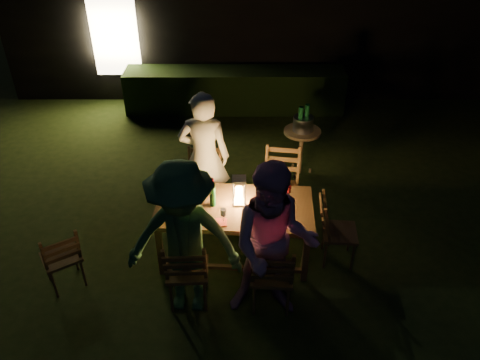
{
  "coord_description": "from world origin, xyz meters",
  "views": [
    {
      "loc": [
        -0.4,
        -4.77,
        4.03
      ],
      "look_at": [
        -0.4,
        -0.2,
        0.95
      ],
      "focal_mm": 35.0,
      "sensor_mm": 36.0,
      "label": 1
    }
  ],
  "objects_px": {
    "person_house_side": "(204,157)",
    "person_opp_left": "(184,241)",
    "dining_table": "(235,211)",
    "chair_far_left": "(206,197)",
    "person_opp_right": "(274,245)",
    "ice_bucket": "(303,124)",
    "bottle_bucket_a": "(300,122)",
    "chair_near_right": "(271,285)",
    "chair_near_left": "(188,281)",
    "chair_spare": "(64,267)",
    "bottle_table": "(213,195)",
    "chair_far_right": "(280,199)",
    "bottle_bucket_b": "(306,120)",
    "side_table": "(302,136)",
    "lantern": "(239,192)",
    "chair_end": "(337,241)"
  },
  "relations": [
    {
      "from": "person_house_side",
      "to": "person_opp_left",
      "type": "height_order",
      "value": "person_opp_left"
    },
    {
      "from": "dining_table",
      "to": "person_house_side",
      "type": "relative_size",
      "value": 1.04
    },
    {
      "from": "chair_far_left",
      "to": "person_opp_left",
      "type": "distance_m",
      "value": 1.7
    },
    {
      "from": "person_opp_right",
      "to": "ice_bucket",
      "type": "height_order",
      "value": "person_opp_right"
    },
    {
      "from": "person_opp_left",
      "to": "bottle_bucket_a",
      "type": "xyz_separation_m",
      "value": [
        1.45,
        2.62,
        -0.0
      ]
    },
    {
      "from": "chair_near_right",
      "to": "chair_near_left",
      "type": "bearing_deg",
      "value": -179.39
    },
    {
      "from": "chair_far_left",
      "to": "person_opp_right",
      "type": "distance_m",
      "value": 1.93
    },
    {
      "from": "chair_spare",
      "to": "bottle_table",
      "type": "bearing_deg",
      "value": -16.1
    },
    {
      "from": "chair_far_right",
      "to": "bottle_bucket_b",
      "type": "xyz_separation_m",
      "value": [
        0.45,
        1.18,
        0.59
      ]
    },
    {
      "from": "person_opp_left",
      "to": "bottle_bucket_b",
      "type": "distance_m",
      "value": 3.12
    },
    {
      "from": "chair_near_left",
      "to": "chair_far_left",
      "type": "distance_m",
      "value": 1.54
    },
    {
      "from": "bottle_bucket_a",
      "to": "side_table",
      "type": "bearing_deg",
      "value": 38.66
    },
    {
      "from": "chair_far_left",
      "to": "chair_far_right",
      "type": "bearing_deg",
      "value": 175.61
    },
    {
      "from": "bottle_bucket_b",
      "to": "person_house_side",
      "type": "bearing_deg",
      "value": -143.6
    },
    {
      "from": "person_opp_right",
      "to": "bottle_table",
      "type": "height_order",
      "value": "person_opp_right"
    },
    {
      "from": "person_opp_right",
      "to": "person_house_side",
      "type": "bearing_deg",
      "value": 118.76
    },
    {
      "from": "chair_near_left",
      "to": "chair_near_right",
      "type": "height_order",
      "value": "chair_near_left"
    },
    {
      "from": "bottle_bucket_b",
      "to": "bottle_table",
      "type": "bearing_deg",
      "value": -124.39
    },
    {
      "from": "dining_table",
      "to": "side_table",
      "type": "relative_size",
      "value": 2.5
    },
    {
      "from": "person_house_side",
      "to": "bottle_bucket_a",
      "type": "height_order",
      "value": "person_house_side"
    },
    {
      "from": "side_table",
      "to": "bottle_bucket_b",
      "type": "xyz_separation_m",
      "value": [
        0.05,
        0.04,
        0.25
      ]
    },
    {
      "from": "chair_near_left",
      "to": "person_opp_right",
      "type": "relative_size",
      "value": 0.54
    },
    {
      "from": "chair_far_right",
      "to": "bottle_table",
      "type": "relative_size",
      "value": 3.73
    },
    {
      "from": "person_opp_left",
      "to": "lantern",
      "type": "height_order",
      "value": "person_opp_left"
    },
    {
      "from": "side_table",
      "to": "chair_far_left",
      "type": "bearing_deg",
      "value": -142.49
    },
    {
      "from": "chair_near_left",
      "to": "bottle_table",
      "type": "relative_size",
      "value": 3.53
    },
    {
      "from": "chair_spare",
      "to": "bottle_bucket_a",
      "type": "distance_m",
      "value": 3.75
    },
    {
      "from": "chair_spare",
      "to": "bottle_bucket_a",
      "type": "xyz_separation_m",
      "value": [
        2.87,
        2.33,
        0.64
      ]
    },
    {
      "from": "chair_far_left",
      "to": "person_opp_right",
      "type": "height_order",
      "value": "person_opp_right"
    },
    {
      "from": "chair_spare",
      "to": "bottle_bucket_a",
      "type": "relative_size",
      "value": 2.78
    },
    {
      "from": "ice_bucket",
      "to": "bottle_bucket_b",
      "type": "bearing_deg",
      "value": 38.66
    },
    {
      "from": "dining_table",
      "to": "lantern",
      "type": "xyz_separation_m",
      "value": [
        0.05,
        0.05,
        0.23
      ]
    },
    {
      "from": "dining_table",
      "to": "bottle_bucket_a",
      "type": "distance_m",
      "value": 2.08
    },
    {
      "from": "chair_near_right",
      "to": "chair_far_right",
      "type": "distance_m",
      "value": 1.55
    },
    {
      "from": "chair_far_right",
      "to": "person_house_side",
      "type": "bearing_deg",
      "value": 1.76
    },
    {
      "from": "chair_near_right",
      "to": "chair_end",
      "type": "xyz_separation_m",
      "value": [
        0.83,
        0.72,
        -0.01
      ]
    },
    {
      "from": "chair_near_right",
      "to": "person_opp_right",
      "type": "bearing_deg",
      "value": -89.14
    },
    {
      "from": "chair_near_left",
      "to": "ice_bucket",
      "type": "relative_size",
      "value": 3.29
    },
    {
      "from": "chair_far_left",
      "to": "bottle_bucket_a",
      "type": "distance_m",
      "value": 1.81
    },
    {
      "from": "lantern",
      "to": "side_table",
      "type": "relative_size",
      "value": 0.47
    },
    {
      "from": "dining_table",
      "to": "chair_far_right",
      "type": "relative_size",
      "value": 1.79
    },
    {
      "from": "ice_bucket",
      "to": "bottle_bucket_a",
      "type": "relative_size",
      "value": 0.94
    },
    {
      "from": "person_opp_right",
      "to": "bottle_bucket_a",
      "type": "bearing_deg",
      "value": 82.01
    },
    {
      "from": "person_opp_left",
      "to": "chair_near_right",
      "type": "bearing_deg",
      "value": 3.16
    },
    {
      "from": "chair_far_right",
      "to": "chair_far_left",
      "type": "bearing_deg",
      "value": 4.58
    },
    {
      "from": "side_table",
      "to": "lantern",
      "type": "bearing_deg",
      "value": -117.38
    },
    {
      "from": "chair_far_left",
      "to": "lantern",
      "type": "distance_m",
      "value": 1.07
    },
    {
      "from": "chair_spare",
      "to": "person_opp_left",
      "type": "bearing_deg",
      "value": -44.77
    },
    {
      "from": "lantern",
      "to": "side_table",
      "type": "height_order",
      "value": "lantern"
    },
    {
      "from": "person_opp_right",
      "to": "bottle_bucket_a",
      "type": "xyz_separation_m",
      "value": [
        0.55,
        2.68,
        -0.01
      ]
    }
  ]
}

